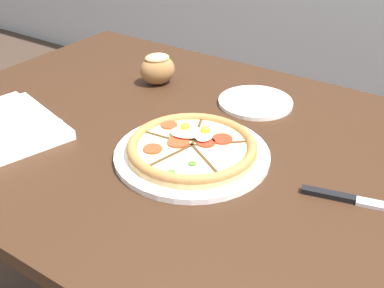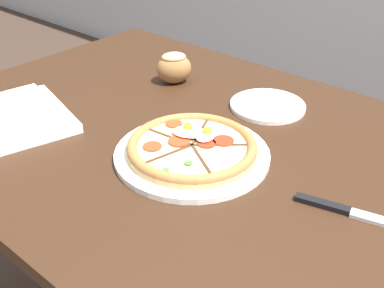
% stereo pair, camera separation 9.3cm
% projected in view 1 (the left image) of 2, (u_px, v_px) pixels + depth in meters
% --- Properties ---
extents(dining_table, '(1.50, 0.87, 0.74)m').
position_uv_depth(dining_table, '(234.00, 191.00, 1.00)').
color(dining_table, '#331E11').
rests_on(dining_table, ground_plane).
extents(pizza, '(0.30, 0.30, 0.05)m').
position_uv_depth(pizza, '(192.00, 149.00, 0.93)').
color(pizza, white).
rests_on(pizza, dining_table).
extents(napkin_folded, '(0.29, 0.27, 0.04)m').
position_uv_depth(napkin_folded, '(3.00, 126.00, 1.01)').
color(napkin_folded, white).
rests_on(napkin_folded, dining_table).
extents(bread_piece_near, '(0.11, 0.11, 0.08)m').
position_uv_depth(bread_piece_near, '(157.00, 68.00, 1.22)').
color(bread_piece_near, olive).
rests_on(bread_piece_near, dining_table).
extents(knife_main, '(0.22, 0.07, 0.01)m').
position_uv_depth(knife_main, '(365.00, 202.00, 0.81)').
color(knife_main, silver).
rests_on(knife_main, dining_table).
extents(side_saucer, '(0.18, 0.18, 0.01)m').
position_uv_depth(side_saucer, '(255.00, 102.00, 1.14)').
color(side_saucer, white).
rests_on(side_saucer, dining_table).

